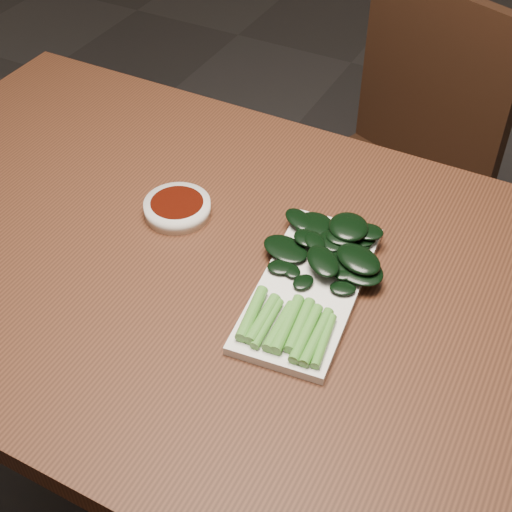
% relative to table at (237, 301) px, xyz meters
% --- Properties ---
extents(ground, '(6.00, 6.00, 0.00)m').
position_rel_table_xyz_m(ground, '(0.00, 0.00, -0.68)').
color(ground, '#292727').
rests_on(ground, ground).
extents(table, '(1.40, 0.80, 0.75)m').
position_rel_table_xyz_m(table, '(0.00, 0.00, 0.00)').
color(table, '#432213').
rests_on(table, ground).
extents(chair_far, '(0.52, 0.52, 0.89)m').
position_rel_table_xyz_m(chair_far, '(0.03, 0.69, -0.19)').
color(chair_far, black).
rests_on(chair_far, ground).
extents(sauce_bowl, '(0.11, 0.11, 0.02)m').
position_rel_table_xyz_m(sauce_bowl, '(-0.15, 0.07, 0.08)').
color(sauce_bowl, white).
rests_on(sauce_bowl, table).
extents(serving_plate, '(0.17, 0.32, 0.01)m').
position_rel_table_xyz_m(serving_plate, '(0.12, 0.01, 0.08)').
color(serving_plate, white).
rests_on(serving_plate, table).
extents(gai_lan, '(0.20, 0.31, 0.03)m').
position_rel_table_xyz_m(gai_lan, '(0.12, 0.04, 0.10)').
color(gai_lan, '#529A35').
rests_on(gai_lan, serving_plate).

